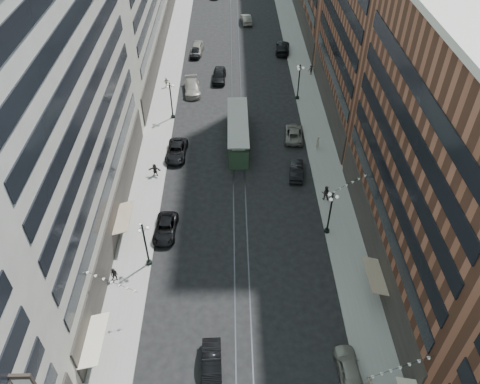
{
  "coord_description": "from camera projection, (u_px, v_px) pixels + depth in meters",
  "views": [
    {
      "loc": [
        -0.75,
        -2.5,
        36.26
      ],
      "look_at": [
        -0.04,
        33.09,
        5.0
      ],
      "focal_mm": 35.0,
      "sensor_mm": 36.0,
      "label": 1
    }
  ],
  "objects": [
    {
      "name": "ground",
      "position": [
        237.0,
        100.0,
        70.89
      ],
      "size": [
        220.0,
        220.0,
        0.0
      ],
      "primitive_type": "plane",
      "color": "black",
      "rests_on": "ground"
    },
    {
      "name": "sidewalk_west",
      "position": [
        170.0,
        70.0,
        78.19
      ],
      "size": [
        4.0,
        180.0,
        0.15
      ],
      "primitive_type": "cube",
      "color": "gray",
      "rests_on": "ground"
    },
    {
      "name": "sidewalk_east",
      "position": [
        301.0,
        68.0,
        78.51
      ],
      "size": [
        4.0,
        180.0,
        0.15
      ],
      "primitive_type": "cube",
      "color": "gray",
      "rests_on": "ground"
    },
    {
      "name": "rail_west",
      "position": [
        232.0,
        69.0,
        78.38
      ],
      "size": [
        0.12,
        180.0,
        0.02
      ],
      "primitive_type": "cube",
      "color": "#2D2D33",
      "rests_on": "ground"
    },
    {
      "name": "rail_east",
      "position": [
        240.0,
        69.0,
        78.4
      ],
      "size": [
        0.12,
        180.0,
        0.02
      ],
      "primitive_type": "cube",
      "color": "#2D2D33",
      "rests_on": "ground"
    },
    {
      "name": "building_west_mid",
      "position": [
        48.0,
        118.0,
        41.11
      ],
      "size": [
        8.0,
        36.0,
        28.0
      ],
      "primitive_type": "cube",
      "color": "#A9A596",
      "rests_on": "ground"
    },
    {
      "name": "building_east_mid",
      "position": [
        444.0,
        167.0,
        39.19
      ],
      "size": [
        8.0,
        30.0,
        24.0
      ],
      "primitive_type": "cube",
      "color": "brown",
      "rests_on": "ground"
    },
    {
      "name": "lamppost_sw_far",
      "position": [
        145.0,
        243.0,
        44.67
      ],
      "size": [
        1.03,
        1.14,
        5.52
      ],
      "color": "black",
      "rests_on": "sidewalk_west"
    },
    {
      "name": "lamppost_sw_mid",
      "position": [
        171.0,
        99.0,
        64.95
      ],
      "size": [
        1.03,
        1.14,
        5.52
      ],
      "color": "black",
      "rests_on": "sidewalk_west"
    },
    {
      "name": "lamppost_se_far",
      "position": [
        330.0,
        212.0,
        47.95
      ],
      "size": [
        1.03,
        1.14,
        5.52
      ],
      "color": "black",
      "rests_on": "sidewalk_east"
    },
    {
      "name": "lamppost_se_mid",
      "position": [
        299.0,
        81.0,
        68.98
      ],
      "size": [
        1.03,
        1.14,
        5.52
      ],
      "color": "black",
      "rests_on": "sidewalk_east"
    },
    {
      "name": "streetcar",
      "position": [
        238.0,
        132.0,
        61.56
      ],
      "size": [
        2.67,
        12.04,
        3.33
      ],
      "color": "#273D29",
      "rests_on": "ground"
    },
    {
      "name": "car_2",
      "position": [
        165.0,
        229.0,
        49.51
      ],
      "size": [
        2.49,
        5.0,
        1.36
      ],
      "primitive_type": "imported",
      "rotation": [
        0.0,
        0.0,
        -0.05
      ],
      "color": "black",
      "rests_on": "ground"
    },
    {
      "name": "car_4",
      "position": [
        349.0,
        369.0,
        37.61
      ],
      "size": [
        1.9,
        4.48,
        1.51
      ],
      "primitive_type": "imported",
      "rotation": [
        0.0,
        0.0,
        3.17
      ],
      "color": "gray",
      "rests_on": "ground"
    },
    {
      "name": "car_5",
      "position": [
        212.0,
        364.0,
        37.92
      ],
      "size": [
        1.74,
        4.55,
        1.48
      ],
      "primitive_type": "imported",
      "rotation": [
        0.0,
        0.0,
        0.04
      ],
      "color": "black",
      "rests_on": "ground"
    },
    {
      "name": "pedestrian_2",
      "position": [
        114.0,
        275.0,
        44.56
      ],
      "size": [
        0.83,
        0.57,
        1.57
      ],
      "primitive_type": "imported",
      "rotation": [
        0.0,
        0.0,
        -0.21
      ],
      "color": "black",
      "rests_on": "sidewalk_west"
    },
    {
      "name": "pedestrian_4",
      "position": [
        369.0,
        383.0,
        36.46
      ],
      "size": [
        0.55,
        1.02,
        1.67
      ],
      "primitive_type": "imported",
      "rotation": [
        0.0,
        0.0,
        1.68
      ],
      "color": "beige",
      "rests_on": "sidewalk_east"
    },
    {
      "name": "car_7",
      "position": [
        177.0,
        151.0,
        59.81
      ],
      "size": [
        2.76,
        5.5,
        1.49
      ],
      "primitive_type": "imported",
      "rotation": [
        0.0,
        0.0,
        -0.05
      ],
      "color": "black",
      "rests_on": "ground"
    },
    {
      "name": "car_8",
      "position": [
        192.0,
        87.0,
        72.09
      ],
      "size": [
        2.93,
        5.93,
        1.66
      ],
      "primitive_type": "imported",
      "rotation": [
        0.0,
        0.0,
        0.11
      ],
      "color": "gray",
      "rests_on": "ground"
    },
    {
      "name": "car_9",
      "position": [
        196.0,
        52.0,
        81.77
      ],
      "size": [
        2.07,
        4.39,
        1.45
      ],
      "primitive_type": "imported",
      "rotation": [
        0.0,
        0.0,
        -0.09
      ],
      "color": "black",
      "rests_on": "ground"
    },
    {
      "name": "car_10",
      "position": [
        296.0,
        170.0,
        56.86
      ],
      "size": [
        2.12,
        4.65,
        1.48
      ],
      "primitive_type": "imported",
      "rotation": [
        0.0,
        0.0,
        3.02
      ],
      "color": "black",
      "rests_on": "ground"
    },
    {
      "name": "car_11",
      "position": [
        294.0,
        133.0,
        62.88
      ],
      "size": [
        2.92,
        5.36,
        1.43
      ],
      "primitive_type": "imported",
      "rotation": [
        0.0,
        0.0,
        3.03
      ],
      "color": "#646159",
      "rests_on": "ground"
    },
    {
      "name": "car_12",
      "position": [
        283.0,
        47.0,
        82.92
      ],
      "size": [
        3.04,
        6.06,
        1.69
      ],
      "primitive_type": "imported",
      "rotation": [
        0.0,
        0.0,
        3.02
      ],
      "color": "black",
      "rests_on": "ground"
    },
    {
      "name": "car_13",
      "position": [
        219.0,
        75.0,
        74.93
      ],
      "size": [
        2.35,
        5.26,
        1.76
      ],
      "primitive_type": "imported",
      "rotation": [
        0.0,
        0.0,
        -0.05
      ],
      "color": "black",
      "rests_on": "ground"
    },
    {
      "name": "car_14",
      "position": [
        246.0,
        19.0,
        92.94
      ],
      "size": [
        2.25,
        5.13,
        1.64
      ],
      "primitive_type": "imported",
      "rotation": [
        0.0,
        0.0,
        3.25
      ],
      "color": "#615F56",
      "rests_on": "ground"
    },
    {
      "name": "pedestrian_5",
      "position": [
        155.0,
        170.0,
        56.54
      ],
      "size": [
        1.57,
        0.62,
        1.65
      ],
      "primitive_type": "imported",
      "rotation": [
        0.0,
        0.0,
        -0.12
      ],
      "color": "black",
      "rests_on": "sidewalk_west"
    },
    {
      "name": "pedestrian_6",
      "position": [
        166.0,
        82.0,
        73.09
      ],
      "size": [
        1.0,
        0.69,
        1.57
      ],
      "primitive_type": "imported",
      "rotation": [
        0.0,
        0.0,
        3.47
      ],
      "color": "#9E9983",
      "rests_on": "sidewalk_west"
    },
    {
      "name": "pedestrian_7",
      "position": [
        325.0,
        193.0,
        53.2
      ],
      "size": [
        0.98,
        0.64,
        1.87
      ],
      "primitive_type": "imported",
      "rotation": [
        0.0,
        0.0,
        2.97
      ],
      "color": "black",
      "rests_on": "sidewalk_east"
    },
    {
      "name": "pedestrian_8",
      "position": [
        317.0,
        142.0,
        60.72
      ],
      "size": [
        0.77,
        0.77,
        1.81
      ],
      "primitive_type": "imported",
      "rotation": [
        0.0,
        0.0,
        3.92
      ],
      "color": "#A9A38C",
      "rests_on": "sidewalk_east"
    },
    {
      "name": "pedestrian_9",
      "position": [
        311.0,
        70.0,
        76.17
      ],
      "size": [
        1.09,
        0.55,
        1.62
      ],
      "primitive_type": "imported",
      "rotation": [
        0.0,
        0.0,
        -0.12
      ],
      "color": "black",
      "rests_on": "sidewalk_east"
    },
    {
      "name": "car_extra_0",
      "position": [
        197.0,
        48.0,
        82.62
      ],
      "size": [
        2.4,
        5.15,
        1.71
      ],
      "primitive_type": "imported",
      "rotation": [
        0.0,
        0.0,
        -0.08
      ],
      "color": "gray",
      "rests_on": "ground"
    }
  ]
}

